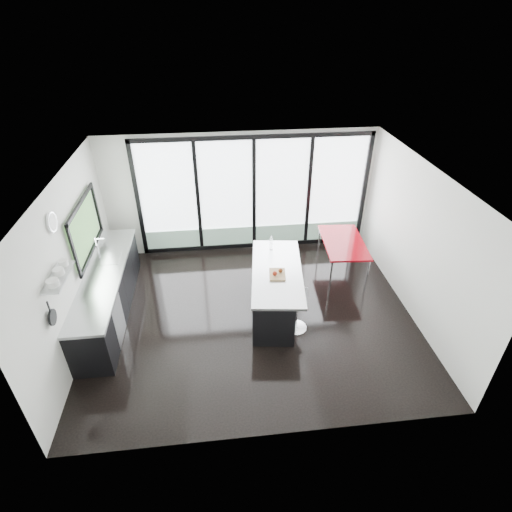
{
  "coord_description": "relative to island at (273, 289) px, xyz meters",
  "views": [
    {
      "loc": [
        -0.59,
        -5.76,
        5.09
      ],
      "look_at": [
        0.1,
        0.3,
        1.15
      ],
      "focal_mm": 28.0,
      "sensor_mm": 36.0,
      "label": 1
    }
  ],
  "objects": [
    {
      "name": "floor",
      "position": [
        -0.41,
        -0.19,
        -0.45
      ],
      "size": [
        6.0,
        5.0,
        0.0
      ],
      "primitive_type": "cube",
      "color": "black",
      "rests_on": "ground"
    },
    {
      "name": "ceiling",
      "position": [
        -0.41,
        -0.19,
        2.35
      ],
      "size": [
        6.0,
        5.0,
        0.0
      ],
      "primitive_type": "cube",
      "color": "white",
      "rests_on": "wall_back"
    },
    {
      "name": "wall_back",
      "position": [
        -0.13,
        2.28,
        0.82
      ],
      "size": [
        6.0,
        0.09,
        2.8
      ],
      "color": "silver",
      "rests_on": "ground"
    },
    {
      "name": "wall_front",
      "position": [
        -0.41,
        -2.69,
        0.95
      ],
      "size": [
        6.0,
        0.0,
        2.8
      ],
      "primitive_type": "cube",
      "color": "silver",
      "rests_on": "ground"
    },
    {
      "name": "wall_left",
      "position": [
        -3.38,
        0.08,
        1.11
      ],
      "size": [
        0.26,
        5.0,
        2.8
      ],
      "color": "silver",
      "rests_on": "ground"
    },
    {
      "name": "wall_right",
      "position": [
        2.59,
        -0.19,
        0.95
      ],
      "size": [
        0.0,
        5.0,
        2.8
      ],
      "primitive_type": "cube",
      "color": "silver",
      "rests_on": "ground"
    },
    {
      "name": "counter_cabinets",
      "position": [
        -3.08,
        0.21,
        0.02
      ],
      "size": [
        0.69,
        3.24,
        1.36
      ],
      "color": "black",
      "rests_on": "floor"
    },
    {
      "name": "island",
      "position": [
        0.0,
        0.0,
        0.0
      ],
      "size": [
        1.17,
        2.26,
        1.15
      ],
      "color": "black",
      "rests_on": "floor"
    },
    {
      "name": "bar_stool_near",
      "position": [
        0.33,
        -0.63,
        -0.12
      ],
      "size": [
        0.52,
        0.52,
        0.65
      ],
      "primitive_type": "cylinder",
      "rotation": [
        0.0,
        0.0,
        -0.33
      ],
      "color": "silver",
      "rests_on": "floor"
    },
    {
      "name": "bar_stool_far",
      "position": [
        0.29,
        0.24,
        -0.12
      ],
      "size": [
        0.54,
        0.54,
        0.65
      ],
      "primitive_type": "cylinder",
      "rotation": [
        0.0,
        0.0,
        0.41
      ],
      "color": "silver",
      "rests_on": "floor"
    },
    {
      "name": "red_table",
      "position": [
        1.66,
        1.02,
        -0.05
      ],
      "size": [
        0.95,
        1.53,
        0.79
      ],
      "primitive_type": "cube",
      "rotation": [
        0.0,
        0.0,
        -0.07
      ],
      "color": "maroon",
      "rests_on": "floor"
    }
  ]
}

